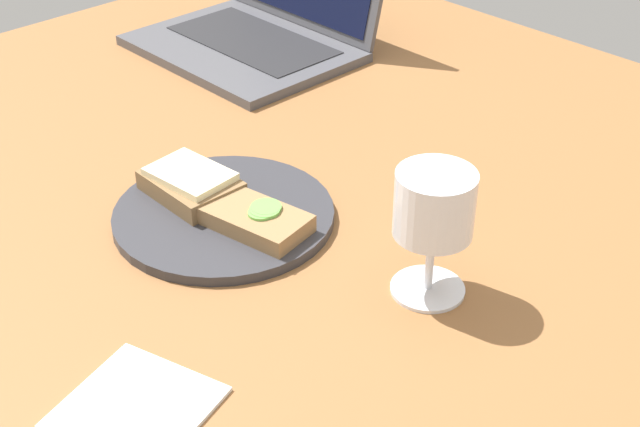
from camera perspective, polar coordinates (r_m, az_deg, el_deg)
The scene contains 7 objects.
wooden_table at distance 101.98cm, azimuth -4.40°, elevation -0.73°, with size 140.00×140.00×3.00cm, color brown.
plate at distance 100.15cm, azimuth -6.17°, elevation -0.09°, with size 24.75×24.75×1.21cm, color #333338.
sandwich_with_cucumber at distance 96.06cm, azimuth -4.04°, elevation -0.36°, with size 12.22×8.38×2.38cm.
sandwich_with_cheese at distance 102.40cm, azimuth -8.26°, elevation 1.92°, with size 11.02×7.89×3.12cm.
wine_glass at distance 84.57cm, azimuth 7.32°, elevation 0.25°, with size 7.77×7.77×13.56cm.
laptop at distance 143.26cm, azimuth -3.67°, elevation 12.10°, with size 33.07×29.17×19.83cm.
napkin at distance 78.76cm, azimuth -11.69°, elevation -12.08°, with size 11.77×11.71×0.40cm, color white.
Camera 1 is at (66.20, -52.79, 58.32)cm, focal length 50.00 mm.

